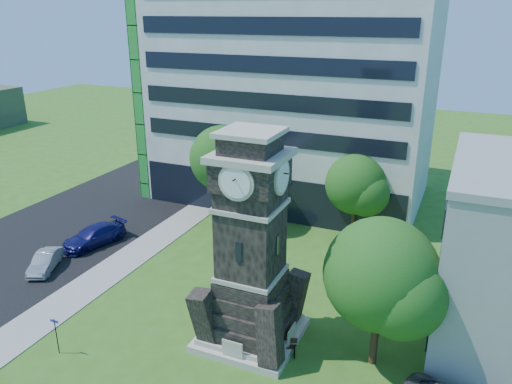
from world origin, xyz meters
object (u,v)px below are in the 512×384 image
at_px(car_street_north, 94,236).
at_px(clock_tower, 251,255).
at_px(car_street_mid, 45,262).
at_px(street_sign, 56,332).
at_px(park_bench, 281,346).

bearing_deg(car_street_north, clock_tower, -4.34).
height_order(car_street_mid, street_sign, street_sign).
bearing_deg(park_bench, street_sign, -179.47).
bearing_deg(car_street_north, car_street_mid, -80.08).
relative_size(park_bench, street_sign, 0.75).
relative_size(car_street_north, park_bench, 3.25).
bearing_deg(car_street_mid, street_sign, -65.57).
relative_size(car_street_mid, park_bench, 2.38).
bearing_deg(street_sign, clock_tower, 30.51).
height_order(clock_tower, car_street_mid, clock_tower).
bearing_deg(car_street_mid, park_bench, -30.09).
relative_size(car_street_mid, car_street_north, 0.73).
distance_m(car_street_north, street_sign, 13.71).
height_order(clock_tower, park_bench, clock_tower).
bearing_deg(street_sign, car_street_mid, 138.05).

